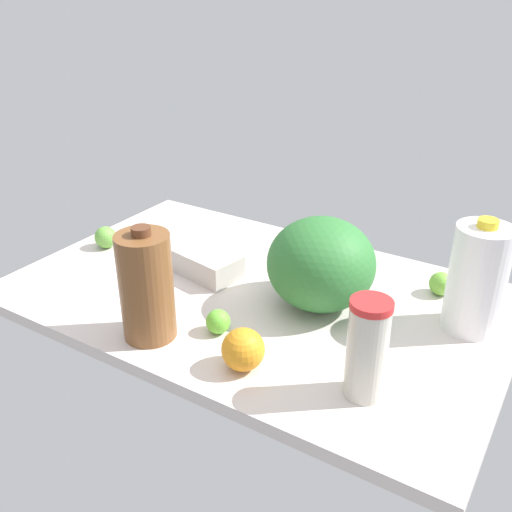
{
  "coord_description": "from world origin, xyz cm",
  "views": [
    {
      "loc": [
        -64.9,
        103.91,
        74.08
      ],
      "look_at": [
        0.0,
        0.0,
        13.0
      ],
      "focal_mm": 40.0,
      "sensor_mm": 36.0,
      "label": 1
    }
  ],
  "objects_px": {
    "chocolate_milk_jug": "(146,286)",
    "orange_by_jug": "(243,349)",
    "lime_near_front": "(441,284)",
    "lime_beside_bowl": "(218,322)",
    "lime_loose": "(309,248)",
    "egg_carton": "(188,255)",
    "milk_jug": "(477,279)",
    "tumbler_cup": "(367,349)",
    "watermelon": "(321,264)",
    "lime_far_back": "(106,237)"
  },
  "relations": [
    {
      "from": "watermelon",
      "to": "orange_by_jug",
      "type": "height_order",
      "value": "watermelon"
    },
    {
      "from": "milk_jug",
      "to": "lime_far_back",
      "type": "bearing_deg",
      "value": 7.47
    },
    {
      "from": "milk_jug",
      "to": "lime_beside_bowl",
      "type": "height_order",
      "value": "milk_jug"
    },
    {
      "from": "lime_beside_bowl",
      "to": "lime_near_front",
      "type": "height_order",
      "value": "lime_near_front"
    },
    {
      "from": "tumbler_cup",
      "to": "lime_beside_bowl",
      "type": "height_order",
      "value": "tumbler_cup"
    },
    {
      "from": "egg_carton",
      "to": "tumbler_cup",
      "type": "distance_m",
      "value": 0.65
    },
    {
      "from": "chocolate_milk_jug",
      "to": "lime_near_front",
      "type": "distance_m",
      "value": 0.71
    },
    {
      "from": "egg_carton",
      "to": "chocolate_milk_jug",
      "type": "bearing_deg",
      "value": 124.03
    },
    {
      "from": "egg_carton",
      "to": "lime_near_front",
      "type": "relative_size",
      "value": 5.59
    },
    {
      "from": "watermelon",
      "to": "lime_near_front",
      "type": "bearing_deg",
      "value": -138.86
    },
    {
      "from": "lime_beside_bowl",
      "to": "lime_near_front",
      "type": "bearing_deg",
      "value": -130.77
    },
    {
      "from": "egg_carton",
      "to": "chocolate_milk_jug",
      "type": "relative_size",
      "value": 1.26
    },
    {
      "from": "lime_beside_bowl",
      "to": "orange_by_jug",
      "type": "distance_m",
      "value": 0.14
    },
    {
      "from": "watermelon",
      "to": "lime_beside_bowl",
      "type": "relative_size",
      "value": 4.64
    },
    {
      "from": "milk_jug",
      "to": "watermelon",
      "type": "relative_size",
      "value": 1.03
    },
    {
      "from": "milk_jug",
      "to": "lime_loose",
      "type": "bearing_deg",
      "value": -13.99
    },
    {
      "from": "lime_beside_bowl",
      "to": "orange_by_jug",
      "type": "xyz_separation_m",
      "value": [
        -0.12,
        0.08,
        0.02
      ]
    },
    {
      "from": "lime_near_front",
      "to": "lime_far_back",
      "type": "bearing_deg",
      "value": 15.17
    },
    {
      "from": "egg_carton",
      "to": "milk_jug",
      "type": "bearing_deg",
      "value": -161.76
    },
    {
      "from": "orange_by_jug",
      "to": "tumbler_cup",
      "type": "bearing_deg",
      "value": -167.07
    },
    {
      "from": "lime_near_front",
      "to": "orange_by_jug",
      "type": "bearing_deg",
      "value": 63.4
    },
    {
      "from": "lime_loose",
      "to": "watermelon",
      "type": "bearing_deg",
      "value": 122.75
    },
    {
      "from": "lime_beside_bowl",
      "to": "lime_loose",
      "type": "xyz_separation_m",
      "value": [
        -0.0,
        -0.43,
        0.0
      ]
    },
    {
      "from": "watermelon",
      "to": "tumbler_cup",
      "type": "bearing_deg",
      "value": 131.0
    },
    {
      "from": "egg_carton",
      "to": "tumbler_cup",
      "type": "bearing_deg",
      "value": 168.84
    },
    {
      "from": "lime_loose",
      "to": "tumbler_cup",
      "type": "bearing_deg",
      "value": 127.48
    },
    {
      "from": "lime_far_back",
      "to": "watermelon",
      "type": "bearing_deg",
      "value": -176.54
    },
    {
      "from": "lime_near_front",
      "to": "tumbler_cup",
      "type": "bearing_deg",
      "value": 87.78
    },
    {
      "from": "lime_near_front",
      "to": "chocolate_milk_jug",
      "type": "bearing_deg",
      "value": 46.39
    },
    {
      "from": "tumbler_cup",
      "to": "lime_loose",
      "type": "bearing_deg",
      "value": -52.52
    },
    {
      "from": "chocolate_milk_jug",
      "to": "orange_by_jug",
      "type": "xyz_separation_m",
      "value": [
        -0.24,
        -0.01,
        -0.08
      ]
    },
    {
      "from": "lime_far_back",
      "to": "milk_jug",
      "type": "bearing_deg",
      "value": -172.53
    },
    {
      "from": "chocolate_milk_jug",
      "to": "orange_by_jug",
      "type": "height_order",
      "value": "chocolate_milk_jug"
    },
    {
      "from": "lime_far_back",
      "to": "lime_loose",
      "type": "bearing_deg",
      "value": -155.29
    },
    {
      "from": "chocolate_milk_jug",
      "to": "lime_near_front",
      "type": "bearing_deg",
      "value": -133.61
    },
    {
      "from": "lime_far_back",
      "to": "lime_beside_bowl",
      "type": "bearing_deg",
      "value": 160.73
    },
    {
      "from": "chocolate_milk_jug",
      "to": "tumbler_cup",
      "type": "bearing_deg",
      "value": -172.33
    },
    {
      "from": "lime_loose",
      "to": "lime_far_back",
      "type": "distance_m",
      "value": 0.58
    },
    {
      "from": "tumbler_cup",
      "to": "lime_near_front",
      "type": "bearing_deg",
      "value": -92.22
    },
    {
      "from": "lime_beside_bowl",
      "to": "orange_by_jug",
      "type": "relative_size",
      "value": 0.62
    },
    {
      "from": "orange_by_jug",
      "to": "lime_loose",
      "type": "relative_size",
      "value": 1.38
    },
    {
      "from": "egg_carton",
      "to": "watermelon",
      "type": "height_order",
      "value": "watermelon"
    },
    {
      "from": "lime_beside_bowl",
      "to": "egg_carton",
      "type": "bearing_deg",
      "value": -40.66
    },
    {
      "from": "lime_beside_bowl",
      "to": "lime_near_front",
      "type": "xyz_separation_m",
      "value": [
        -0.37,
        -0.42,
        0.0
      ]
    },
    {
      "from": "watermelon",
      "to": "egg_carton",
      "type": "bearing_deg",
      "value": 1.07
    },
    {
      "from": "egg_carton",
      "to": "milk_jug",
      "type": "relative_size",
      "value": 1.24
    },
    {
      "from": "milk_jug",
      "to": "egg_carton",
      "type": "bearing_deg",
      "value": 7.73
    },
    {
      "from": "milk_jug",
      "to": "orange_by_jug",
      "type": "distance_m",
      "value": 0.53
    },
    {
      "from": "orange_by_jug",
      "to": "lime_far_back",
      "type": "bearing_deg",
      "value": -22.07
    },
    {
      "from": "chocolate_milk_jug",
      "to": "lime_beside_bowl",
      "type": "height_order",
      "value": "chocolate_milk_jug"
    }
  ]
}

